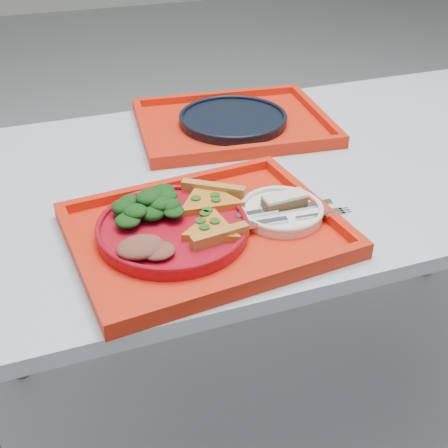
# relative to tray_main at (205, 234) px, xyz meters

# --- Properties ---
(ground) EXTENTS (10.00, 10.00, 0.00)m
(ground) POSITION_rel_tray_main_xyz_m (0.30, 0.21, -0.76)
(ground) COLOR gray
(ground) RESTS_ON ground
(table) EXTENTS (1.60, 0.80, 0.75)m
(table) POSITION_rel_tray_main_xyz_m (0.30, 0.21, -0.08)
(table) COLOR #A5B0B9
(table) RESTS_ON ground
(tray_main) EXTENTS (0.48, 0.39, 0.01)m
(tray_main) POSITION_rel_tray_main_xyz_m (0.00, 0.00, 0.00)
(tray_main) COLOR red
(tray_main) RESTS_ON table
(tray_far) EXTENTS (0.48, 0.39, 0.01)m
(tray_far) POSITION_rel_tray_main_xyz_m (0.21, 0.42, 0.00)
(tray_far) COLOR red
(tray_far) RESTS_ON table
(dinner_plate) EXTENTS (0.26, 0.26, 0.02)m
(dinner_plate) POSITION_rel_tray_main_xyz_m (-0.05, 0.01, 0.02)
(dinner_plate) COLOR maroon
(dinner_plate) RESTS_ON tray_main
(side_plate) EXTENTS (0.15, 0.15, 0.01)m
(side_plate) POSITION_rel_tray_main_xyz_m (0.14, 0.00, 0.01)
(side_plate) COLOR white
(side_plate) RESTS_ON tray_main
(navy_plate) EXTENTS (0.26, 0.26, 0.02)m
(navy_plate) POSITION_rel_tray_main_xyz_m (0.21, 0.42, 0.01)
(navy_plate) COLOR black
(navy_plate) RESTS_ON tray_far
(pizza_slice_a) EXTENTS (0.11, 0.13, 0.02)m
(pizza_slice_a) POSITION_rel_tray_main_xyz_m (0.00, -0.03, 0.03)
(pizza_slice_a) COLOR gold
(pizza_slice_a) RESTS_ON dinner_plate
(pizza_slice_b) EXTENTS (0.18, 0.18, 0.02)m
(pizza_slice_b) POSITION_rel_tray_main_xyz_m (0.03, 0.06, 0.03)
(pizza_slice_b) COLOR gold
(pizza_slice_b) RESTS_ON dinner_plate
(salad_heap) EXTENTS (0.10, 0.09, 0.05)m
(salad_heap) POSITION_rel_tray_main_xyz_m (-0.09, 0.07, 0.05)
(salad_heap) COLOR black
(salad_heap) RESTS_ON dinner_plate
(meat_portion) EXTENTS (0.08, 0.06, 0.02)m
(meat_portion) POSITION_rel_tray_main_xyz_m (-0.12, -0.05, 0.04)
(meat_portion) COLOR brown
(meat_portion) RESTS_ON dinner_plate
(dessert_bar) EXTENTS (0.08, 0.04, 0.02)m
(dessert_bar) POSITION_rel_tray_main_xyz_m (0.15, 0.01, 0.03)
(dessert_bar) COLOR #4C2A19
(dessert_bar) RESTS_ON side_plate
(knife) EXTENTS (0.19, 0.02, 0.01)m
(knife) POSITION_rel_tray_main_xyz_m (0.15, -0.00, 0.02)
(knife) COLOR silver
(knife) RESTS_ON side_plate
(fork) EXTENTS (0.19, 0.03, 0.01)m
(fork) POSITION_rel_tray_main_xyz_m (0.15, -0.04, 0.02)
(fork) COLOR silver
(fork) RESTS_ON side_plate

